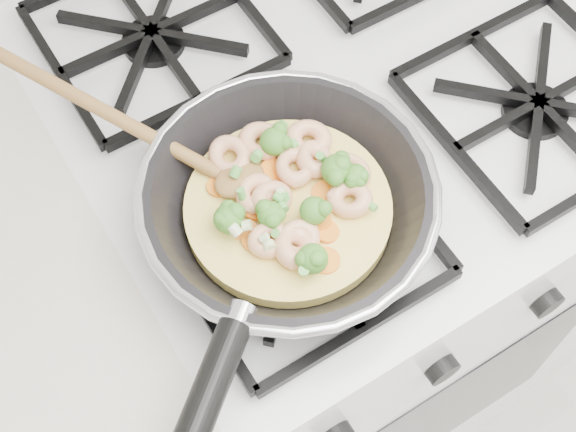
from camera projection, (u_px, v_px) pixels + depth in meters
stove at (324, 256)px, 1.27m from camera, size 0.60×0.60×0.92m
skillet at (285, 206)px, 0.74m from camera, size 0.40×0.50×0.10m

